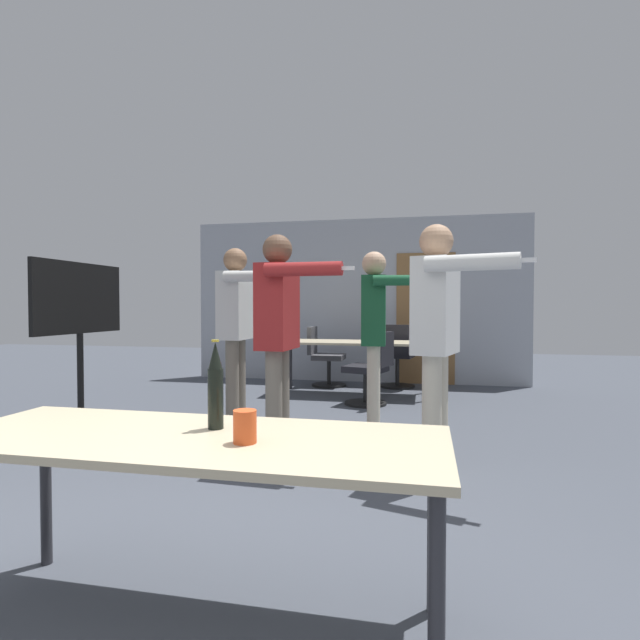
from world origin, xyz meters
TOP-DOWN VIEW (x-y plane):
  - back_wall at (0.03, 6.51)m, footprint 5.37×0.12m
  - conference_table_near at (0.25, 0.22)m, footprint 1.91×0.70m
  - conference_table_far at (0.12, 5.27)m, footprint 2.05×0.73m
  - tv_screen at (-2.14, 2.68)m, footprint 0.44×1.21m
  - person_near_casual at (-0.80, 3.34)m, footprint 0.81×0.66m
  - person_center_tall at (0.63, 3.32)m, footprint 0.81×0.59m
  - person_right_polo at (1.19, 2.19)m, footprint 0.77×0.80m
  - person_left_plaid at (-0.06, 2.38)m, footprint 0.80×0.68m
  - office_chair_side_rolled at (0.68, 5.98)m, footprint 0.53×0.58m
  - office_chair_mid_tucked at (0.45, 4.61)m, footprint 0.62×0.57m
  - office_chair_near_pushed at (-0.42, 5.94)m, footprint 0.55×0.52m
  - beer_bottle at (0.29, 0.33)m, footprint 0.06×0.06m
  - drink_cup at (0.48, 0.16)m, footprint 0.08×0.08m

SIDE VIEW (x-z plane):
  - office_chair_near_pushed at x=-0.42m, z-range -0.04..0.87m
  - office_chair_mid_tucked at x=0.45m, z-range -0.04..0.87m
  - office_chair_side_rolled at x=0.68m, z-range -0.02..0.93m
  - conference_table_near at x=0.25m, z-range 0.30..1.03m
  - conference_table_far at x=0.12m, z-range 0.30..1.04m
  - drink_cup at x=0.48m, z-range 0.74..0.85m
  - beer_bottle at x=0.29m, z-range 0.73..1.08m
  - tv_screen at x=-2.14m, z-range 0.22..1.86m
  - person_center_tall at x=0.63m, z-range 0.19..1.94m
  - person_left_plaid at x=-0.06m, z-range 0.19..1.99m
  - person_right_polo at x=1.19m, z-range 0.19..2.00m
  - person_near_casual at x=-0.80m, z-range 0.19..2.01m
  - back_wall at x=0.03m, z-range -0.01..2.61m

